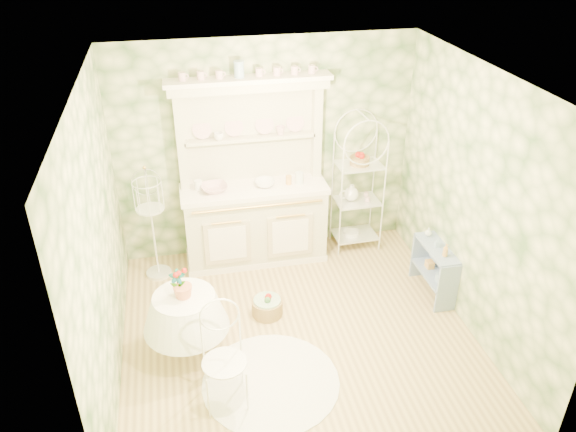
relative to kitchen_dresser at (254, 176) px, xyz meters
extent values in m
plane|color=tan|center=(0.20, -1.52, -1.15)|extent=(3.60, 3.60, 0.00)
plane|color=white|center=(0.20, -1.52, 1.56)|extent=(3.60, 3.60, 0.00)
plane|color=beige|center=(-1.60, -1.52, 0.21)|extent=(3.60, 3.60, 0.00)
plane|color=beige|center=(2.00, -1.52, 0.21)|extent=(3.60, 3.60, 0.00)
plane|color=beige|center=(0.20, 0.28, 0.21)|extent=(3.60, 3.60, 0.00)
plane|color=beige|center=(0.20, -3.32, 0.21)|extent=(3.60, 3.60, 0.00)
cube|color=beige|center=(0.00, 0.00, 0.00)|extent=(1.87, 0.61, 2.29)
cube|color=white|center=(1.32, 0.04, -0.30)|extent=(0.54, 0.39, 1.69)
cube|color=#7E95B9|center=(1.88, -1.14, -0.85)|extent=(0.31, 0.70, 0.58)
cylinder|color=white|center=(-0.93, -1.57, -0.84)|extent=(0.74, 0.74, 0.61)
cube|color=white|center=(-0.63, -2.26, -0.68)|extent=(0.43, 0.43, 0.92)
cube|color=white|center=(-1.22, -0.12, -0.44)|extent=(0.36, 0.36, 1.41)
cylinder|color=#9E7E4A|center=(-0.06, -1.14, -1.05)|extent=(0.41, 0.41, 0.20)
cylinder|color=white|center=(-0.20, -2.13, -1.14)|extent=(1.60, 1.60, 0.01)
imported|color=white|center=(-0.47, -0.02, -0.13)|extent=(0.34, 0.34, 0.08)
imported|color=white|center=(0.13, -0.01, -0.13)|extent=(0.32, 0.32, 0.08)
imported|color=white|center=(-0.37, 0.14, 0.47)|extent=(0.13, 0.13, 0.09)
imported|color=white|center=(0.36, 0.16, 0.47)|extent=(0.14, 0.14, 0.10)
imported|color=#3F7238|center=(-0.97, -1.57, -0.30)|extent=(0.15, 0.11, 0.29)
imported|color=gold|center=(1.88, -1.32, -0.46)|extent=(0.08, 0.08, 0.15)
imported|color=#8DB0C8|center=(1.88, -1.12, -0.49)|extent=(0.06, 0.06, 0.11)
imported|color=silver|center=(1.88, -0.88, -0.50)|extent=(0.10, 0.10, 0.10)
camera|label=1|loc=(-0.84, -5.94, 2.86)|focal=35.00mm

